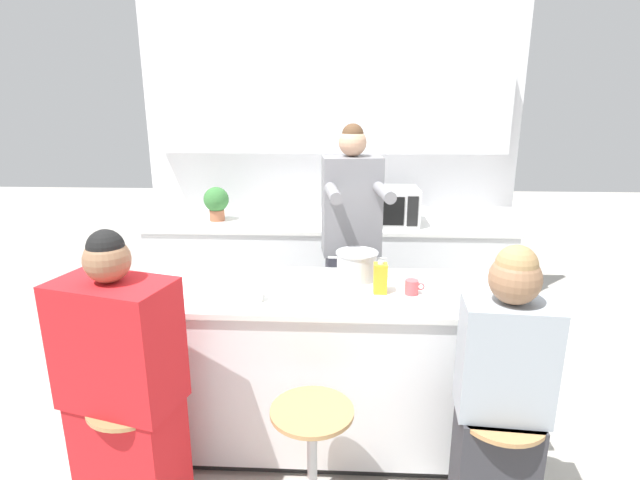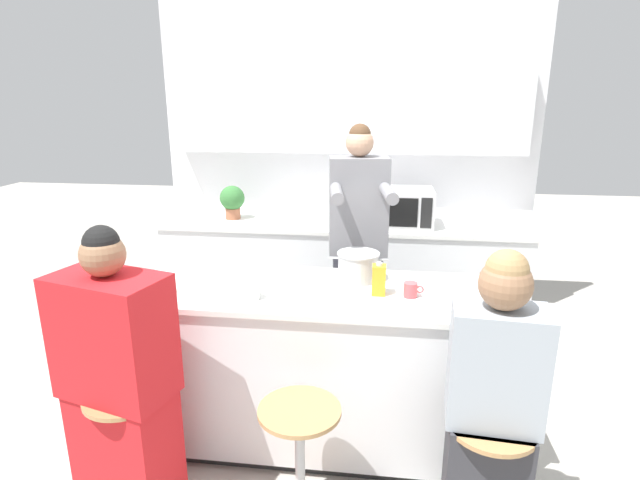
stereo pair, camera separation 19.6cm
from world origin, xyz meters
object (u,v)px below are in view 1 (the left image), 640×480
(bar_stool_rightmost, at_px, (495,474))
(person_cooking, at_px, (351,262))
(kitchen_island, at_px, (319,366))
(bar_stool_leftmost, at_px, (137,459))
(fruit_bowl, at_px, (463,294))
(coffee_cup_far, at_px, (412,287))
(microwave, at_px, (389,206))
(cooking_pot, at_px, (357,265))
(potted_plant, at_px, (216,202))
(juice_carton, at_px, (380,278))
(person_wrapped_blanket, at_px, (124,395))
(bar_stool_center, at_px, (312,467))
(banana_bunch, at_px, (163,291))
(person_seated_near, at_px, (500,411))
(coffee_cup_near, at_px, (254,293))

(bar_stool_rightmost, bearing_deg, person_cooking, 116.42)
(kitchen_island, xyz_separation_m, bar_stool_leftmost, (-0.80, -0.62, -0.13))
(fruit_bowl, distance_m, coffee_cup_far, 0.25)
(bar_stool_rightmost, relative_size, coffee_cup_far, 6.19)
(person_cooking, xyz_separation_m, microwave, (0.32, 0.91, 0.18))
(cooking_pot, bearing_deg, potted_plant, 129.01)
(microwave, bearing_deg, juice_carton, -96.29)
(coffee_cup_far, bearing_deg, person_cooking, 114.60)
(person_wrapped_blanket, height_order, juice_carton, person_wrapped_blanket)
(kitchen_island, relative_size, bar_stool_rightmost, 3.15)
(kitchen_island, distance_m, person_cooking, 0.76)
(kitchen_island, bearing_deg, bar_stool_center, -90.00)
(fruit_bowl, xyz_separation_m, microwave, (-0.23, 1.65, 0.09))
(person_wrapped_blanket, relative_size, juice_carton, 8.14)
(banana_bunch, bearing_deg, microwave, 52.19)
(person_seated_near, bearing_deg, potted_plant, 133.16)
(juice_carton, distance_m, potted_plant, 2.04)
(person_seated_near, bearing_deg, coffee_cup_near, 163.53)
(kitchen_island, bearing_deg, fruit_bowl, -9.03)
(person_cooking, relative_size, juice_carton, 10.16)
(juice_carton, xyz_separation_m, potted_plant, (-1.26, 1.61, 0.05))
(person_cooking, bearing_deg, potted_plant, 132.05)
(bar_stool_leftmost, xyz_separation_m, potted_plant, (-0.15, 2.19, 0.73))
(bar_stool_center, distance_m, person_seated_near, 0.85)
(person_cooking, distance_m, potted_plant, 1.48)
(bar_stool_leftmost, bearing_deg, microwave, 59.15)
(coffee_cup_near, bearing_deg, fruit_bowl, 3.45)
(person_wrapped_blanket, relative_size, potted_plant, 4.96)
(bar_stool_rightmost, xyz_separation_m, cooking_pot, (-0.59, 0.80, 0.67))
(coffee_cup_near, bearing_deg, banana_bunch, 173.44)
(bar_stool_leftmost, distance_m, juice_carton, 1.43)
(bar_stool_center, distance_m, bar_stool_rightmost, 0.80)
(potted_plant, bearing_deg, juice_carton, -52.01)
(bar_stool_rightmost, height_order, coffee_cup_far, coffee_cup_far)
(bar_stool_rightmost, bearing_deg, person_wrapped_blanket, 179.10)
(bar_stool_center, xyz_separation_m, coffee_cup_near, (-0.31, 0.45, 0.64))
(juice_carton, relative_size, potted_plant, 0.61)
(person_wrapped_blanket, xyz_separation_m, coffee_cup_far, (1.30, 0.56, 0.31))
(coffee_cup_far, relative_size, microwave, 0.22)
(fruit_bowl, distance_m, coffee_cup_near, 1.04)
(person_seated_near, bearing_deg, coffee_cup_far, 124.06)
(microwave, bearing_deg, bar_stool_rightmost, -81.95)
(cooking_pot, bearing_deg, person_wrapped_blanket, -142.94)
(person_seated_near, xyz_separation_m, banana_bunch, (-1.59, 0.48, 0.32))
(kitchen_island, bearing_deg, coffee_cup_far, -5.71)
(bar_stool_rightmost, height_order, coffee_cup_near, coffee_cup_near)
(fruit_bowl, bearing_deg, person_seated_near, -81.95)
(coffee_cup_far, xyz_separation_m, banana_bunch, (-1.27, -0.07, -0.02))
(kitchen_island, distance_m, banana_bunch, 0.94)
(kitchen_island, bearing_deg, cooking_pot, 39.83)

